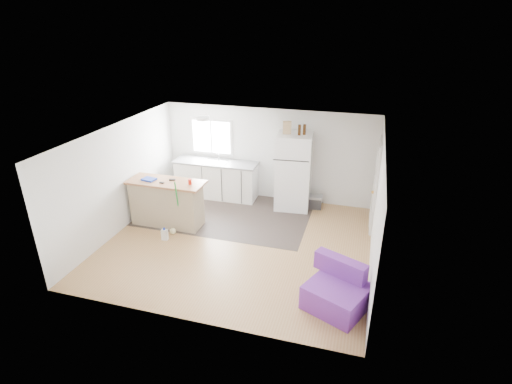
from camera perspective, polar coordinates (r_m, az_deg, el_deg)
room at (r=8.14m, az=-2.70°, el=-0.00°), size 5.51×5.01×2.41m
vinyl_zone at (r=9.94m, az=-4.23°, el=-3.03°), size 4.05×2.50×0.00m
window at (r=10.74m, az=-6.37°, el=7.84°), size 1.18×0.06×0.98m
interior_door at (r=9.27m, az=16.71°, el=0.80°), size 0.11×0.92×2.10m
ceiling_fixture at (r=9.25m, az=-7.59°, el=10.36°), size 0.30×0.30×0.07m
kitchen_cabinets at (r=10.71m, az=-5.67°, el=1.90°), size 2.23×0.72×1.28m
peninsula at (r=9.42m, az=-12.61°, el=-1.48°), size 1.77×0.68×1.08m
refrigerator at (r=9.93m, az=5.38°, el=2.92°), size 0.91×0.87×1.91m
cooler at (r=10.24m, az=8.17°, el=-1.34°), size 0.47×0.34×0.34m
purple_seat at (r=7.00m, az=11.54°, el=-13.75°), size 1.20×1.20×0.76m
cleaner_jug at (r=8.96m, az=-12.92°, el=-5.94°), size 0.14×0.11×0.29m
mop at (r=9.12m, az=-11.60°, el=-4.50°), size 0.26×0.36×1.30m
red_cup at (r=8.91m, az=-9.42°, el=1.47°), size 0.08×0.08×0.12m
blue_tray at (r=9.35m, az=-15.05°, el=1.77°), size 0.33×0.27×0.04m
tool_a at (r=9.21m, az=-11.87°, el=1.74°), size 0.15×0.09×0.03m
tool_b at (r=9.10m, az=-13.31°, el=1.30°), size 0.10×0.05×0.03m
cardboard_box at (r=9.60m, az=4.46°, el=9.16°), size 0.22×0.14×0.30m
bottle_left at (r=9.51m, az=6.22°, el=8.80°), size 0.08×0.08×0.25m
bottle_right at (r=9.56m, az=6.94°, el=8.85°), size 0.08×0.08×0.25m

